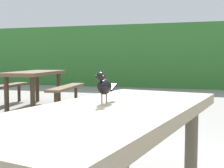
{
  "coord_description": "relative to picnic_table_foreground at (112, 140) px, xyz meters",
  "views": [
    {
      "loc": [
        0.31,
        -1.43,
        0.99
      ],
      "look_at": [
        -0.23,
        0.38,
        0.84
      ],
      "focal_mm": 48.73,
      "sensor_mm": 36.0,
      "label": 1
    }
  ],
  "objects": [
    {
      "name": "picnic_table_mid_left",
      "position": [
        -2.94,
        4.11,
        0.0
      ],
      "size": [
        1.87,
        1.89,
        0.74
      ],
      "color": "brown",
      "rests_on": "ground"
    },
    {
      "name": "hedge_wall",
      "position": [
        0.15,
        10.07,
        0.55
      ],
      "size": [
        28.0,
        2.31,
        2.22
      ],
      "primitive_type": "cube",
      "color": "#387A33",
      "rests_on": "ground"
    },
    {
      "name": "bird_grackle",
      "position": [
        -0.08,
        0.11,
        0.29
      ],
      "size": [
        0.08,
        0.29,
        0.18
      ],
      "color": "black",
      "rests_on": "picnic_table_foreground"
    },
    {
      "name": "picnic_table_foreground",
      "position": [
        0.0,
        0.0,
        0.0
      ],
      "size": [
        1.98,
        2.0,
        0.74
      ],
      "color": "gray",
      "rests_on": "ground"
    }
  ]
}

